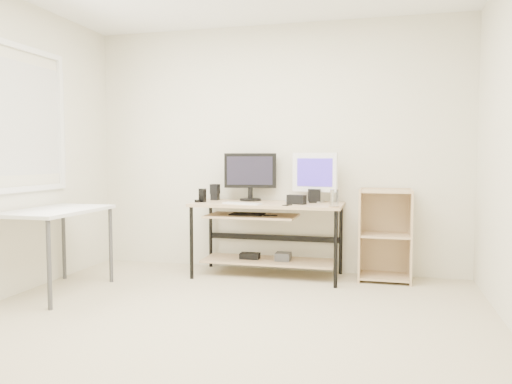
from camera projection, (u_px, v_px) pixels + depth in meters
The scene contains 16 objects.
room at pixel (196, 142), 3.45m from camera, with size 4.01×4.01×2.62m.
desk at pixel (265, 224), 5.04m from camera, with size 1.50×0.65×0.75m.
side_table at pixel (56, 218), 4.41m from camera, with size 0.60×1.00×0.75m.
shelf_unit at pixel (385, 234), 4.91m from camera, with size 0.50×0.40×0.90m.
black_monitor at pixel (250, 174), 5.25m from camera, with size 0.55×0.23×0.50m.
white_imac at pixel (315, 174), 5.05m from camera, with size 0.47×0.15×0.50m.
keyboard at pixel (242, 204), 4.87m from camera, with size 0.39×0.11×0.01m, color white.
mouse at pixel (289, 201), 4.98m from camera, with size 0.08×0.13×0.04m, color #ADADB2.
center_speaker at pixel (296, 200), 4.87m from camera, with size 0.18×0.08×0.09m, color black.
speaker_left at pixel (215, 192), 5.33m from camera, with size 0.09×0.09×0.17m.
speaker_right at pixel (314, 196), 5.04m from camera, with size 0.11×0.11×0.14m, color black.
audio_controller at pixel (202, 195), 5.09m from camera, with size 0.07×0.04×0.14m, color black.
volume_puck at pixel (198, 201), 5.08m from camera, with size 0.07×0.07×0.03m, color black.
smartphone at pixel (287, 205), 4.74m from camera, with size 0.05×0.10×0.01m, color black.
coaster at pixel (334, 207), 4.59m from camera, with size 0.10×0.10×0.01m, color #A37A49.
drinking_glass at pixel (334, 198), 4.58m from camera, with size 0.08×0.08×0.15m, color white.
Camera 1 is at (1.12, -3.21, 1.21)m, focal length 35.00 mm.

